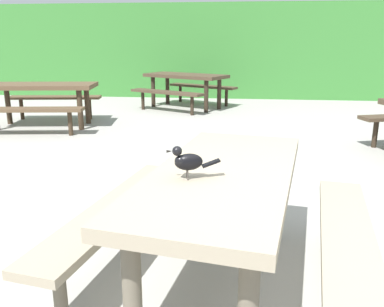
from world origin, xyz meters
name	(u,v)px	position (x,y,z in m)	size (l,w,h in m)	color
hedge_wall	(249,51)	(0.00, 9.36, 1.18)	(28.00, 1.67, 2.36)	#387A33
picnic_table_foreground	(223,199)	(-0.31, 0.22, 0.56)	(1.95, 1.97, 0.74)	gray
bird_grackle	(187,161)	(-0.49, 0.02, 0.84)	(0.28, 0.12, 0.18)	black
picnic_table_mid_left	(42,95)	(-3.59, 4.62, 0.56)	(1.93, 1.90, 0.74)	brown
picnic_table_far_centre	(186,83)	(-1.41, 6.94, 0.56)	(2.29, 2.27, 0.74)	#473828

